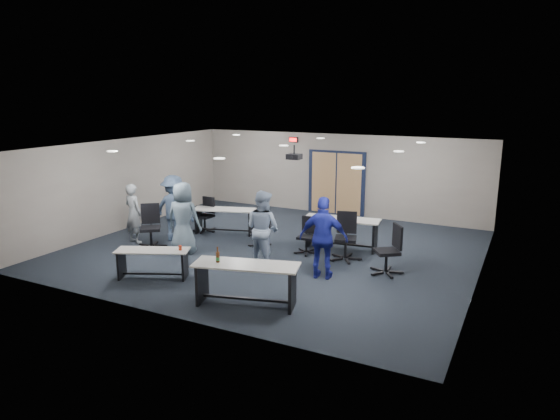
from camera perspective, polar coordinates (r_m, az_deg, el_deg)
The scene contains 25 objects.
floor at distance 13.15m, azimuth -0.56°, elevation -4.48°, with size 10.00×10.00×0.00m, color black.
back_wall at distance 16.87m, azimuth 6.52°, elevation 4.06°, with size 10.00×0.04×2.70m, color gray.
front_wall at distance 9.18m, azimuth -13.68°, elevation -3.85°, with size 10.00×0.04×2.70m, color gray.
left_wall at distance 15.72m, azimuth -16.98°, elevation 2.92°, with size 0.04×9.00×2.70m, color gray.
right_wall at distance 11.45m, azimuth 22.21°, elevation -1.11°, with size 0.04×9.00×2.70m, color gray.
ceiling at distance 12.61m, azimuth -0.59°, elevation 7.31°, with size 10.00×9.00×0.04m, color silver.
double_door at distance 16.88m, azimuth 6.45°, elevation 3.04°, with size 2.00×0.07×2.20m.
exit_sign at distance 17.30m, azimuth 1.54°, elevation 8.03°, with size 0.32×0.07×0.18m.
ceiling_projector at distance 12.95m, azimuth 1.63°, elevation 6.14°, with size 0.35×0.32×0.37m.
ceiling_can_lights at distance 12.83m, azimuth -0.07°, elevation 7.27°, with size 6.24×5.74×0.02m, color white, non-canonical shape.
table_front_left at distance 11.37m, azimuth -14.30°, elevation -5.40°, with size 1.67×1.15×0.75m.
table_front_right at distance 9.64m, azimuth -3.93°, elevation -7.59°, with size 2.13×1.19×1.12m.
table_back_left at distance 14.60m, azimuth -6.36°, elevation -0.75°, with size 1.90×1.11×0.73m.
table_back_right at distance 13.20m, azimuth 7.06°, elevation -2.04°, with size 2.05×0.91×0.80m.
chair_back_a at distance 14.86m, azimuth -8.63°, elevation -0.55°, with size 0.63×0.63×1.01m, color black, non-canonical shape.
chair_back_b at distance 13.19m, azimuth -2.31°, elevation -2.34°, with size 0.58×0.58×0.93m, color black, non-canonical shape.
chair_back_c at distance 12.69m, azimuth 3.05°, elevation -2.96°, with size 0.59×0.59×0.93m, color black, non-canonical shape.
chair_back_d at distance 12.24m, azimuth 7.52°, elevation -3.07°, with size 0.74×0.74×1.17m, color black, non-canonical shape.
chair_loose_left at distance 13.54m, azimuth -14.59°, elevation -1.86°, with size 0.72×0.72×1.15m, color black, non-canonical shape.
chair_loose_right at distance 11.47m, azimuth 12.10°, elevation -4.45°, with size 0.71×0.71×1.14m, color black, non-canonical shape.
person_gray at distance 14.10m, azimuth -16.41°, elevation -0.37°, with size 0.60×0.39×1.63m, color gray.
person_plaid at distance 12.87m, azimuth -10.99°, elevation -0.89°, with size 0.89×0.58×1.83m, color slate.
person_lightblue at distance 11.69m, azimuth -1.98°, elevation -2.12°, with size 0.88×0.68×1.81m, color #95A8C5.
person_navy at distance 10.91m, azimuth 5.00°, elevation -3.21°, with size 1.07×0.45×1.83m, color navy.
person_back at distance 14.02m, azimuth -12.03°, elevation 0.21°, with size 1.18×0.68×1.83m, color #384A65.
Camera 1 is at (5.80, -11.12, 3.96)m, focal length 32.00 mm.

